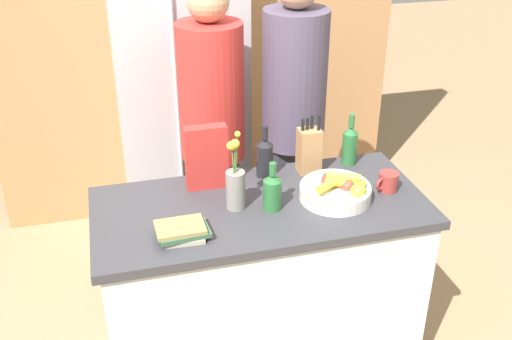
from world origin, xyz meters
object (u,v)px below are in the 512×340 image
Objects in this scene: refrigerator at (180,92)px; bottle_vinegar at (350,144)px; coffee_mug at (388,182)px; person_at_sink at (213,130)px; cereal_box at (206,157)px; fruit_bowl at (337,189)px; book_stack at (182,231)px; knife_block at (309,150)px; flower_vase at (235,183)px; bottle_oil at (265,156)px; person_in_blue at (293,117)px; bottle_wine at (272,191)px.

refrigerator reaches higher than bottle_vinegar.
person_at_sink is (-0.65, 0.68, 0.03)m from coffee_mug.
fruit_bowl is at bearing -25.17° from cereal_box.
book_stack is (-0.93, -0.13, -0.01)m from coffee_mug.
knife_block is 1.36× the size of book_stack.
refrigerator reaches higher than flower_vase.
fruit_bowl is 1.23× the size of bottle_oil.
refrigerator is 9.23× the size of book_stack.
flower_vase reaches higher than coffee_mug.
fruit_bowl is at bearing -176.74° from coffee_mug.
cereal_box is at bearing -94.64° from person_at_sink.
cereal_box is at bearing -144.12° from person_in_blue.
bottle_vinegar is (0.70, 0.05, -0.05)m from cereal_box.
flower_vase is (0.05, -1.25, 0.05)m from refrigerator.
flower_vase is 1.64× the size of bottle_wine.
coffee_mug is at bearing 3.26° from fruit_bowl.
flower_vase is at bearing -157.23° from bottle_vinegar.
knife_block is at bearing 97.48° from fruit_bowl.
fruit_bowl is 0.58m from cereal_box.
bottle_wine is at bearing -71.21° from person_at_sink.
refrigerator reaches higher than cereal_box.
fruit_bowl is at bearing -5.28° from flower_vase.
bottle_oil is at bearing -177.42° from bottle_vinegar.
refrigerator is 1.05m from cereal_box.
bottle_vinegar is at bearing 2.58° from bottle_oil.
person_at_sink is at bearing 131.04° from knife_block.
fruit_bowl is 1.22× the size of bottle_vinegar.
fruit_bowl is at bearing 9.98° from book_stack.
bottle_vinegar is at bearing 7.64° from knife_block.
bottle_wine is (0.23, -0.25, -0.06)m from cereal_box.
book_stack is at bearing -137.78° from bottle_oil.
bottle_vinegar is 0.14× the size of person_in_blue.
fruit_bowl is at bearing 1.16° from bottle_wine.
fruit_bowl is at bearing -50.31° from person_at_sink.
refrigerator is 1.10× the size of person_in_blue.
coffee_mug is at bearing -76.43° from person_in_blue.
bottle_vinegar is 1.18× the size of bottle_wine.
person_at_sink reaches higher than coffee_mug.
refrigerator is 9.10× the size of bottle_wine.
person_in_blue is (0.43, 0.01, 0.02)m from person_at_sink.
bottle_oil is at bearing -76.45° from refrigerator.
knife_block reaches higher than coffee_mug.
book_stack is (-0.20, -1.41, -0.03)m from refrigerator.
flower_vase is 0.31m from bottle_oil.
coffee_mug is (0.24, 0.01, -0.00)m from fruit_bowl.
bottle_oil is 0.50m from person_in_blue.
person_at_sink reaches higher than flower_vase.
refrigerator is 1.47m from coffee_mug.
knife_block is 0.16× the size of person_in_blue.
coffee_mug is at bearing -2.22° from flower_vase.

